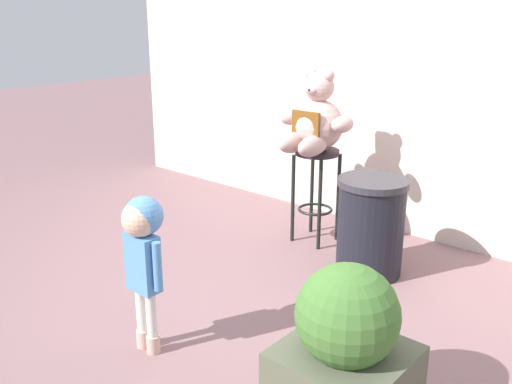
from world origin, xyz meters
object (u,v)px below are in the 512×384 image
at_px(bar_stool_with_teddy, 316,177).
at_px(planter_with_shrub, 345,349).
at_px(teddy_bear, 316,122).
at_px(child_walking, 143,242).
at_px(trash_bin, 371,226).

xyz_separation_m(bar_stool_with_teddy, planter_with_shrub, (1.41, -1.75, -0.20)).
bearing_deg(teddy_bear, child_walking, -83.43).
bearing_deg(teddy_bear, bar_stool_with_teddy, 90.00).
distance_m(bar_stool_with_teddy, teddy_bear, 0.48).
bearing_deg(teddy_bear, trash_bin, -17.78).
relative_size(teddy_bear, trash_bin, 0.89).
bearing_deg(planter_with_shrub, child_walking, -167.12).
bearing_deg(teddy_bear, planter_with_shrub, -50.54).
distance_m(bar_stool_with_teddy, planter_with_shrub, 2.26).
xyz_separation_m(teddy_bear, planter_with_shrub, (1.41, -1.72, -0.69)).
distance_m(bar_stool_with_teddy, child_walking, 2.04).
xyz_separation_m(trash_bin, planter_with_shrub, (0.73, -1.50, -0.01)).
height_order(child_walking, planter_with_shrub, child_walking).
relative_size(teddy_bear, child_walking, 0.70).
xyz_separation_m(teddy_bear, trash_bin, (0.69, -0.22, -0.68)).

